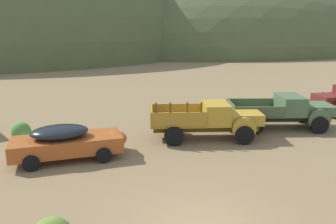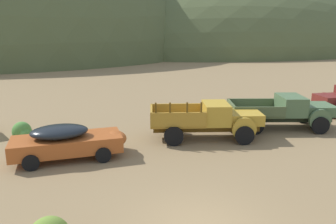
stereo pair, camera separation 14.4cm
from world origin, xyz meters
TOP-DOWN VIEW (x-y plane):
  - hill_distant at (-11.14, 71.78)m, footprint 79.49×68.24m
  - hill_far_right at (37.93, 65.40)m, footprint 75.91×51.72m
  - car_oxide_orange at (-3.11, 6.93)m, footprint 5.01×2.11m
  - truck_mustard at (4.08, 7.37)m, footprint 6.00×3.53m
  - truck_weathered_green at (8.98, 7.66)m, footprint 6.15×3.88m
  - bush_back_edge at (-5.33, 10.82)m, footprint 1.03×1.06m
  - bush_lone_scrub at (5.85, 12.69)m, footprint 0.75×0.62m

SIDE VIEW (x-z plane):
  - hill_distant at x=-11.14m, z-range -27.02..27.02m
  - hill_far_right at x=37.93m, z-range -17.25..17.25m
  - bush_lone_scrub at x=5.85m, z-range -0.12..0.38m
  - bush_back_edge at x=-5.33m, z-range -0.27..0.80m
  - car_oxide_orange at x=-3.11m, z-range 0.03..1.60m
  - truck_weathered_green at x=8.98m, z-range 0.05..1.94m
  - truck_mustard at x=4.08m, z-range -0.09..2.07m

